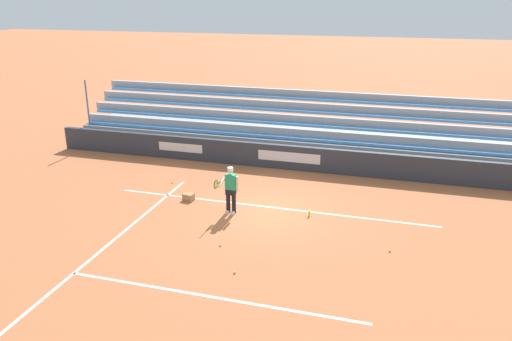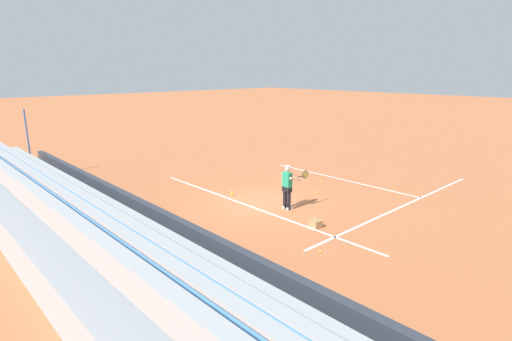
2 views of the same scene
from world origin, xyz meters
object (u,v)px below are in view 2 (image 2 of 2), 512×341
Objects in this scene: ball_box_cardboard at (315,223)px; tennis_ball_far_left at (225,175)px; tennis_player at (288,187)px; tennis_ball_on_baseline at (320,182)px; water_bottle at (232,193)px; tennis_ball_stray_back at (320,251)px; tennis_ball_midcourt at (317,192)px.

tennis_ball_far_left is at bearing 164.91° from ball_box_cardboard.
tennis_player reaches higher than tennis_ball_on_baseline.
ball_box_cardboard is at bearing -18.77° from tennis_player.
tennis_ball_on_baseline is 0.30× the size of water_bottle.
water_bottle is (-6.03, 1.59, 0.08)m from tennis_ball_stray_back.
tennis_player is at bearing 10.33° from water_bottle.
tennis_ball_midcourt is at bearing 101.76° from tennis_player.
tennis_ball_stray_back is 9.52m from tennis_ball_far_left.
tennis_ball_stray_back is at bearing -14.76° from water_bottle.
tennis_player is at bearing -69.47° from tennis_ball_on_baseline.
water_bottle reaches higher than tennis_ball_stray_back.
tennis_ball_stray_back and tennis_ball_midcourt have the same top height.
ball_box_cardboard is at bearing 133.33° from tennis_ball_stray_back.
tennis_ball_on_baseline is at bearing 128.37° from tennis_ball_stray_back.
tennis_player is at bearing -13.80° from tennis_ball_far_left.
tennis_ball_on_baseline is 1.00× the size of tennis_ball_far_left.
tennis_player is 2.67m from tennis_ball_midcourt.
tennis_player is 7.80× the size of water_bottle.
tennis_ball_stray_back is at bearing -50.33° from tennis_ball_midcourt.
water_bottle reaches higher than tennis_ball_far_left.
tennis_ball_on_baseline and tennis_ball_midcourt have the same top height.
tennis_player is 5.82m from tennis_ball_far_left.
tennis_ball_far_left is at bearing 166.20° from tennis_player.
tennis_ball_on_baseline is 1.68m from tennis_ball_midcourt.
ball_box_cardboard reaches higher than tennis_ball_on_baseline.
tennis_ball_on_baseline is 4.84m from tennis_ball_far_left.
water_bottle is at bearing -169.67° from tennis_player.
tennis_player is 4.29× the size of ball_box_cardboard.
ball_box_cardboard is at bearing -15.09° from tennis_ball_far_left.
tennis_ball_on_baseline is at bearing 73.42° from water_bottle.
tennis_ball_on_baseline and tennis_ball_far_left have the same top height.
tennis_ball_far_left is at bearing -148.84° from tennis_ball_on_baseline.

